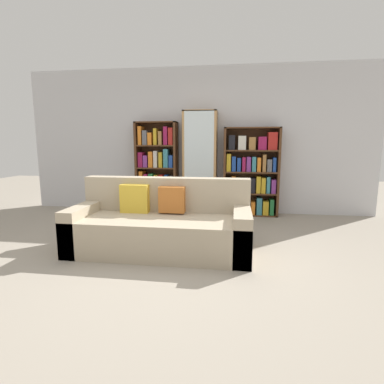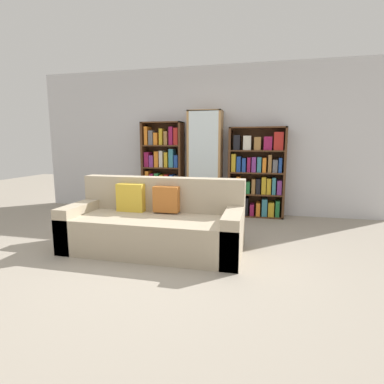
{
  "view_description": "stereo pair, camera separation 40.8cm",
  "coord_description": "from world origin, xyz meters",
  "px_view_note": "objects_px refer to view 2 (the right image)",
  "views": [
    {
      "loc": [
        0.75,
        -3.04,
        1.31
      ],
      "look_at": [
        0.11,
        1.4,
        0.57
      ],
      "focal_mm": 28.0,
      "sensor_mm": 36.0,
      "label": 1
    },
    {
      "loc": [
        1.15,
        -2.96,
        1.31
      ],
      "look_at": [
        0.11,
        1.4,
        0.57
      ],
      "focal_mm": 28.0,
      "sensor_mm": 36.0,
      "label": 2
    }
  ],
  "objects_px": {
    "bookshelf_left": "(163,169)",
    "display_cabinet": "(205,164)",
    "bookshelf_right": "(257,174)",
    "wine_bottle": "(224,218)",
    "couch": "(155,225)"
  },
  "relations": [
    {
      "from": "bookshelf_left",
      "to": "display_cabinet",
      "type": "xyz_separation_m",
      "value": [
        0.82,
        -0.02,
        0.12
      ]
    },
    {
      "from": "couch",
      "to": "bookshelf_left",
      "type": "bearing_deg",
      "value": 105.95
    },
    {
      "from": "bookshelf_left",
      "to": "couch",
      "type": "bearing_deg",
      "value": -74.05
    },
    {
      "from": "couch",
      "to": "bookshelf_right",
      "type": "bearing_deg",
      "value": 59.95
    },
    {
      "from": "display_cabinet",
      "to": "wine_bottle",
      "type": "distance_m",
      "value": 1.23
    },
    {
      "from": "bookshelf_left",
      "to": "wine_bottle",
      "type": "distance_m",
      "value": 1.67
    },
    {
      "from": "bookshelf_right",
      "to": "wine_bottle",
      "type": "height_order",
      "value": "bookshelf_right"
    },
    {
      "from": "bookshelf_right",
      "to": "wine_bottle",
      "type": "bearing_deg",
      "value": -119.87
    },
    {
      "from": "bookshelf_left",
      "to": "bookshelf_right",
      "type": "relative_size",
      "value": 1.07
    },
    {
      "from": "couch",
      "to": "bookshelf_right",
      "type": "xyz_separation_m",
      "value": [
        1.18,
        2.03,
        0.46
      ]
    },
    {
      "from": "couch",
      "to": "bookshelf_right",
      "type": "distance_m",
      "value": 2.39
    },
    {
      "from": "bookshelf_left",
      "to": "bookshelf_right",
      "type": "xyz_separation_m",
      "value": [
        1.76,
        0.0,
        -0.06
      ]
    },
    {
      "from": "display_cabinet",
      "to": "bookshelf_right",
      "type": "bearing_deg",
      "value": 0.98
    },
    {
      "from": "bookshelf_left",
      "to": "bookshelf_right",
      "type": "bearing_deg",
      "value": 0.0
    },
    {
      "from": "bookshelf_right",
      "to": "wine_bottle",
      "type": "xyz_separation_m",
      "value": [
        -0.47,
        -0.83,
        -0.62
      ]
    }
  ]
}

